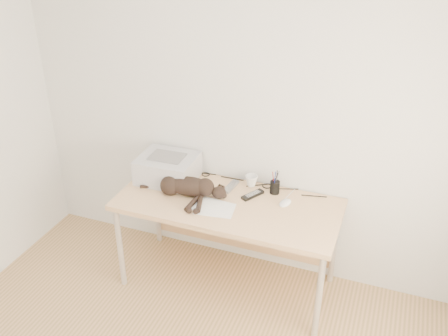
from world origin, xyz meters
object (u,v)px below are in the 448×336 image
at_px(desk, 232,212).
at_px(mouse, 285,201).
at_px(cat, 186,187).
at_px(mug, 251,181).
at_px(printer, 168,168).
at_px(pen_cup, 275,187).

bearing_deg(desk, mouse, 6.16).
distance_m(cat, mug, 0.50).
height_order(desk, printer, printer).
relative_size(desk, mug, 17.13).
xyz_separation_m(cat, mouse, (0.71, 0.14, -0.05)).
bearing_deg(desk, pen_cup, 29.47).
bearing_deg(printer, desk, -6.64).
bearing_deg(pen_cup, desk, -150.53).
xyz_separation_m(desk, mug, (0.08, 0.19, 0.18)).
distance_m(pen_cup, mouse, 0.16).
xyz_separation_m(desk, cat, (-0.32, -0.10, 0.20)).
relative_size(desk, cat, 2.37).
bearing_deg(pen_cup, cat, -156.77).
height_order(printer, mouse, printer).
height_order(mug, pen_cup, pen_cup).
distance_m(cat, mouse, 0.72).
height_order(printer, mug, printer).
xyz_separation_m(mug, mouse, (0.30, -0.15, -0.02)).
height_order(cat, pen_cup, pen_cup).
bearing_deg(printer, mug, 11.68).
height_order(mug, mouse, mug).
height_order(desk, cat, cat).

